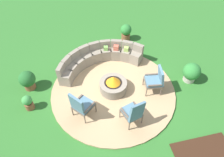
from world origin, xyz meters
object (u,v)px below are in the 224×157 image
fire_pit (113,85)px  potted_plant_3 (126,32)px  lounge_chair_front_right (133,112)px  potted_plant_0 (191,72)px  potted_plant_1 (28,102)px  lounge_chair_front_left (81,105)px  potted_plant_2 (28,80)px  curved_stone_bench (99,58)px  lounge_chair_back_left (156,80)px

fire_pit → potted_plant_3: 3.25m
lounge_chair_front_right → potted_plant_0: (2.69, 1.35, -0.20)m
potted_plant_1 → potted_plant_3: (4.25, 3.10, 0.12)m
fire_pit → lounge_chair_front_left: bearing=-145.1°
lounge_chair_front_left → potted_plant_1: lounge_chair_front_left is taller
potted_plant_3 → potted_plant_2: bearing=-153.3°
curved_stone_bench → fire_pit: bearing=-79.8°
fire_pit → potted_plant_2: size_ratio=1.28×
curved_stone_bench → lounge_chair_back_left: bearing=-46.3°
lounge_chair_front_left → potted_plant_2: 2.44m
lounge_chair_front_left → lounge_chair_front_right: size_ratio=1.03×
lounge_chair_front_left → lounge_chair_back_left: size_ratio=1.13×
lounge_chair_front_right → potted_plant_2: bearing=127.0°
lounge_chair_front_right → potted_plant_3: lounge_chair_front_right is taller
curved_stone_bench → potted_plant_2: 2.80m
lounge_chair_front_left → potted_plant_3: 4.60m
curved_stone_bench → lounge_chair_back_left: lounge_chair_back_left is taller
fire_pit → curved_stone_bench: bearing=100.2°
fire_pit → curved_stone_bench: curved_stone_bench is taller
fire_pit → lounge_chair_front_left: lounge_chair_front_left is taller
lounge_chair_front_right → curved_stone_bench: bearing=82.7°
potted_plant_1 → lounge_chair_back_left: bearing=-2.7°
potted_plant_0 → lounge_chair_front_right: bearing=-153.4°
curved_stone_bench → potted_plant_1: curved_stone_bench is taller
lounge_chair_front_right → potted_plant_3: 4.56m
lounge_chair_front_left → fire_pit: bearing=82.9°
lounge_chair_front_left → potted_plant_1: 1.90m
lounge_chair_back_left → potted_plant_2: (-4.44, 1.16, -0.18)m
potted_plant_1 → fire_pit: bearing=2.3°
lounge_chair_front_right → potted_plant_2: 4.01m
lounge_chair_front_left → potted_plant_3: bearing=104.7°
curved_stone_bench → lounge_chair_back_left: size_ratio=3.39×
potted_plant_0 → potted_plant_3: potted_plant_0 is taller
fire_pit → potted_plant_2: 3.10m
fire_pit → potted_plant_0: (2.98, -0.12, 0.11)m
fire_pit → potted_plant_1: bearing=-177.7°
lounge_chair_front_left → potted_plant_3: lounge_chair_front_left is taller
lounge_chair_back_left → potted_plant_1: 4.42m
curved_stone_bench → lounge_chair_back_left: 2.49m
lounge_chair_front_left → lounge_chair_back_left: bearing=59.2°
potted_plant_2 → potted_plant_0: bearing=-9.0°
lounge_chair_back_left → potted_plant_2: lounge_chair_back_left is taller
lounge_chair_front_left → lounge_chair_front_right: lounge_chair_front_left is taller
fire_pit → potted_plant_3: size_ratio=1.25×
lounge_chair_front_left → potted_plant_1: size_ratio=1.96×
lounge_chair_front_right → lounge_chair_back_left: bearing=26.4°
potted_plant_0 → curved_stone_bench: bearing=153.9°
lounge_chair_front_right → potted_plant_3: bearing=59.3°
fire_pit → potted_plant_0: potted_plant_0 is taller
potted_plant_0 → potted_plant_3: 3.53m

